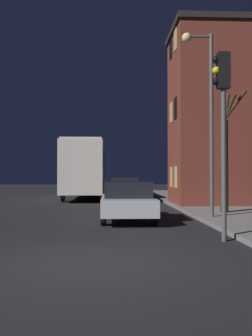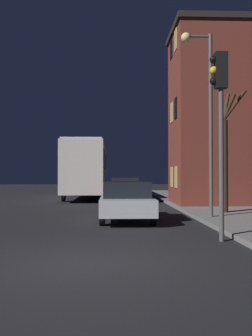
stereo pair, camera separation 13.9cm
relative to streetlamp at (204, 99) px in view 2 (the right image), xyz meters
The scene contains 8 objects.
ground_plane 8.62m from the streetlamp, 120.86° to the right, with size 120.00×120.00×0.00m, color black.
brick_building 6.64m from the streetlamp, 72.94° to the left, with size 4.24×4.27×9.39m.
streetlamp is the anchor object (origin of this frame).
traffic_light 4.44m from the streetlamp, 98.69° to the right, with size 0.43×0.24×4.69m.
bare_tree 2.84m from the streetlamp, 52.47° to the left, with size 0.91×1.47×4.96m.
bus 14.42m from the streetlamp, 111.15° to the left, with size 2.59×10.65×3.86m.
car_near_lane 4.63m from the streetlamp, behind, with size 1.82×4.41×1.40m.
car_mid_lane 9.92m from the streetlamp, 106.39° to the left, with size 1.77×3.82×1.49m.
Camera 2 is at (0.49, -7.05, 1.63)m, focal length 40.00 mm.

